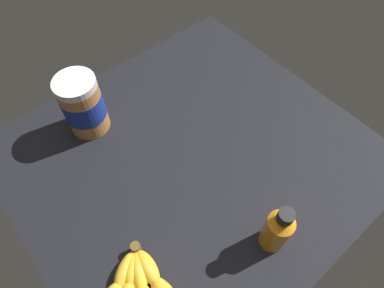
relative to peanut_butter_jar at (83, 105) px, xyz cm
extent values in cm
cube|color=black|center=(14.06, -24.00, -10.36)|extent=(82.10, 77.10, 4.70)
ellipsoid|color=gold|center=(-13.45, -36.84, -6.36)|extent=(8.27, 6.60, 3.31)
ellipsoid|color=gold|center=(-12.42, -37.66, -6.33)|extent=(7.18, 7.25, 3.37)
ellipsoid|color=gold|center=(-11.54, -38.72, -6.27)|extent=(6.59, 8.45, 3.49)
ellipsoid|color=gold|center=(-9.94, -39.18, -6.24)|extent=(4.32, 8.03, 3.54)
cylinder|color=brown|center=(-9.47, -34.63, -6.21)|extent=(2.00, 2.00, 3.00)
cylinder|color=#B27238|center=(0.00, 0.00, -0.83)|extent=(9.87, 9.87, 14.36)
cylinder|color=navy|center=(0.00, 0.00, -0.11)|extent=(10.07, 10.07, 6.46)
cylinder|color=silver|center=(0.00, 0.00, 7.23)|extent=(9.85, 9.85, 1.76)
cylinder|color=orange|center=(13.45, -50.99, -2.91)|extent=(5.40, 5.40, 10.19)
cone|color=orange|center=(13.45, -50.99, 3.16)|extent=(5.40, 5.40, 1.96)
cylinder|color=black|center=(13.45, -50.99, 5.35)|extent=(3.08, 3.08, 2.43)
camera|label=1|loc=(-13.57, -57.21, 61.66)|focal=31.14mm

